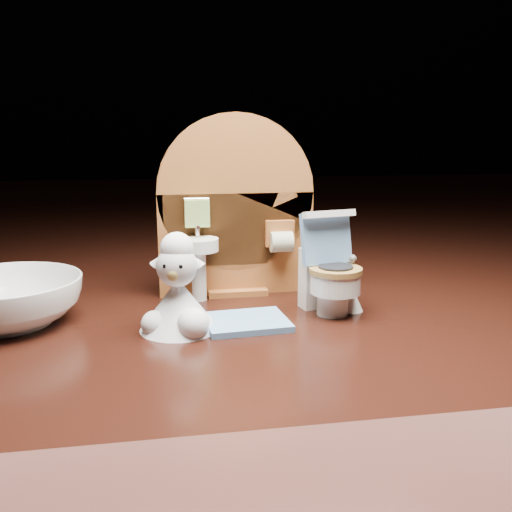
# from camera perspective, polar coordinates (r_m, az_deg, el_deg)

# --- Properties ---
(backdrop_panel) EXTENTS (0.13, 0.05, 0.15)m
(backdrop_panel) POSITION_cam_1_polar(r_m,az_deg,el_deg) (0.48, -2.13, 3.99)
(backdrop_panel) COLOR #9A5525
(backdrop_panel) RESTS_ON ground
(toy_toilet) EXTENTS (0.04, 0.05, 0.08)m
(toy_toilet) POSITION_cam_1_polar(r_m,az_deg,el_deg) (0.44, 7.30, -1.92)
(toy_toilet) COLOR white
(toy_toilet) RESTS_ON ground
(bath_mat) EXTENTS (0.06, 0.05, 0.00)m
(bath_mat) POSITION_cam_1_polar(r_m,az_deg,el_deg) (0.41, -0.99, -6.62)
(bath_mat) COLOR #6492C1
(bath_mat) RESTS_ON ground
(toilet_brush) EXTENTS (0.02, 0.02, 0.04)m
(toilet_brush) POSITION_cam_1_polar(r_m,az_deg,el_deg) (0.45, 9.50, -3.97)
(toilet_brush) COLOR white
(toilet_brush) RESTS_ON ground
(plush_lamb) EXTENTS (0.06, 0.06, 0.07)m
(plush_lamb) POSITION_cam_1_polar(r_m,az_deg,el_deg) (0.40, -7.79, -4.02)
(plush_lamb) COLOR white
(plush_lamb) RESTS_ON ground
(ceramic_bowl) EXTENTS (0.14, 0.14, 0.03)m
(ceramic_bowl) POSITION_cam_1_polar(r_m,az_deg,el_deg) (0.45, -23.78, -4.20)
(ceramic_bowl) COLOR white
(ceramic_bowl) RESTS_ON ground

